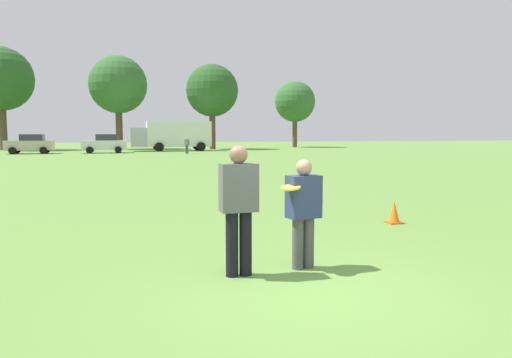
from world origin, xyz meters
The scene contains 13 objects.
ground_plane centered at (0.00, 0.00, 0.00)m, with size 194.06×194.06×0.00m, color #608C3D.
player_thrower centered at (-0.67, 0.82, 1.00)m, with size 0.49×0.28×1.77m.
player_defender centered at (0.30, 0.91, 0.88)m, with size 0.50×0.34×1.57m.
frisbee centered at (0.05, 0.77, 1.19)m, with size 0.28×0.27×0.09m.
traffic_cone centered at (3.47, 3.58, 0.23)m, with size 0.32×0.32×0.48m.
parked_car_center centered at (-9.98, 43.59, 0.92)m, with size 4.22×2.25×1.82m.
parked_car_mid_right centered at (-3.32, 43.46, 0.92)m, with size 4.22×2.25×1.82m.
box_truck centered at (3.66, 47.00, 1.75)m, with size 8.52×3.07×3.18m.
bystander_sideline_watcher centered at (4.10, 39.51, 0.88)m, with size 0.46×0.48×1.55m.
tree_west_maple centered at (-14.47, 54.63, 7.94)m, with size 7.10×7.10×11.54m.
tree_center_elm centered at (-1.86, 54.63, 7.64)m, with size 6.83×6.83×11.10m.
tree_east_birch centered at (8.88, 51.44, 6.94)m, with size 6.21×6.21×10.09m.
tree_east_oak centered at (21.33, 56.40, 6.16)m, with size 5.51×5.51×8.96m.
Camera 1 is at (-2.22, -5.34, 1.93)m, focal length 33.55 mm.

